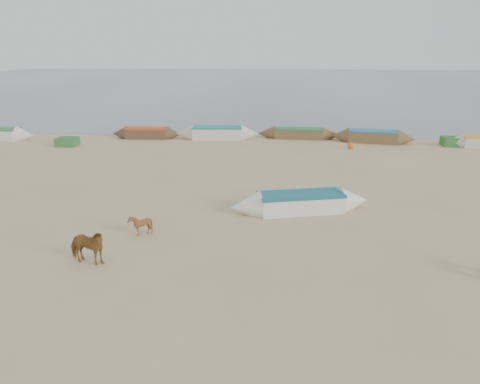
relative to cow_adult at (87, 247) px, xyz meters
name	(u,v)px	position (x,y,z in m)	size (l,w,h in m)	color
ground	(231,254)	(4.61, 1.08, -0.61)	(140.00, 140.00, 0.00)	tan
sea	(268,82)	(4.61, 83.08, -0.60)	(160.00, 160.00, 0.00)	slate
cow_adult	(87,247)	(0.00, 0.00, 0.00)	(0.66, 1.44, 1.22)	brown
calf_front	(140,225)	(1.04, 2.54, -0.19)	(0.67, 0.75, 0.83)	brown
near_canoe	(301,202)	(7.19, 5.64, -0.19)	(6.14, 1.29, 0.83)	white
waterline_canoes	(250,135)	(4.19, 21.41, -0.17)	(55.17, 4.30, 0.96)	brown
beach_clutter	(312,139)	(8.81, 21.03, -0.31)	(44.47, 5.88, 0.64)	#316C36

